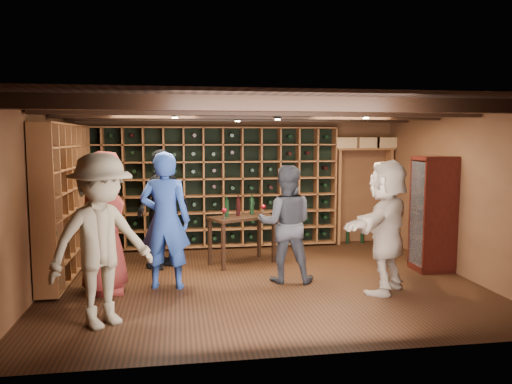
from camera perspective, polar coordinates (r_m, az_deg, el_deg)
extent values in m
plane|color=#331A0E|center=(7.30, 0.69, -10.18)|extent=(6.00, 6.00, 0.00)
plane|color=brown|center=(9.51, -1.83, 1.31)|extent=(6.00, 0.00, 6.00)
plane|color=brown|center=(4.63, 5.92, -3.86)|extent=(6.00, 0.00, 6.00)
plane|color=brown|center=(7.19, -23.60, -0.78)|extent=(0.00, 5.00, 5.00)
plane|color=brown|center=(8.11, 22.08, 0.02)|extent=(0.00, 5.00, 5.00)
plane|color=black|center=(7.02, 0.71, 9.80)|extent=(6.00, 6.00, 0.00)
cube|color=black|center=(5.45, 3.59, 10.01)|extent=(5.90, 0.18, 0.16)
cube|color=black|center=(6.52, 1.46, 9.38)|extent=(5.90, 0.18, 0.16)
cube|color=black|center=(7.61, -0.06, 8.92)|extent=(5.90, 0.18, 0.16)
cube|color=black|center=(8.69, -1.19, 8.57)|extent=(5.90, 0.18, 0.16)
cylinder|color=black|center=(6.92, -9.26, 8.87)|extent=(0.10, 0.10, 0.10)
cylinder|color=black|center=(7.46, 2.49, 8.74)|extent=(0.10, 0.10, 0.10)
cylinder|color=black|center=(7.10, 12.47, 8.73)|extent=(0.10, 0.10, 0.10)
cylinder|color=black|center=(8.17, -2.12, 8.51)|extent=(0.10, 0.10, 0.10)
cube|color=brown|center=(9.30, -4.91, 0.56)|extent=(4.65, 0.30, 2.20)
cube|color=black|center=(9.30, -4.91, 0.56)|extent=(4.56, 0.02, 2.16)
cube|color=brown|center=(7.96, -20.90, -0.77)|extent=(0.30, 2.65, 2.20)
cube|color=black|center=(7.96, -20.90, -0.77)|extent=(0.29, 0.02, 2.16)
cube|color=brown|center=(9.90, 12.26, 4.84)|extent=(1.15, 0.32, 0.04)
cube|color=brown|center=(10.16, 14.88, -0.40)|extent=(0.05, 0.28, 1.85)
cube|color=brown|center=(9.78, 9.30, -0.52)|extent=(0.05, 0.28, 1.85)
cube|color=tan|center=(9.76, 10.08, 5.57)|extent=(0.40, 0.30, 0.20)
cube|color=tan|center=(9.91, 12.55, 5.53)|extent=(0.40, 0.30, 0.20)
cube|color=tan|center=(10.05, 14.41, 5.49)|extent=(0.40, 0.30, 0.20)
cube|color=#380E0B|center=(8.35, 19.37, -8.08)|extent=(0.55, 0.50, 0.10)
cube|color=#380E0B|center=(8.19, 19.58, -2.30)|extent=(0.55, 0.50, 1.70)
cube|color=white|center=(8.07, 17.96, -2.37)|extent=(0.01, 0.46, 1.60)
cube|color=#380E0B|center=(8.19, 19.58, -2.30)|extent=(0.50, 0.44, 0.02)
sphere|color=#59260C|center=(8.16, 19.48, -1.61)|extent=(0.18, 0.18, 0.18)
imported|color=navy|center=(6.92, -10.34, -3.21)|extent=(0.75, 0.56, 1.88)
imported|color=black|center=(7.15, 3.43, -3.66)|extent=(0.93, 0.79, 1.67)
imported|color=maroon|center=(6.91, -17.04, -3.34)|extent=(0.67, 0.97, 1.89)
imported|color=black|center=(8.02, -10.53, -1.91)|extent=(1.06, 1.14, 1.88)
imported|color=#807159|center=(5.69, -17.26, -5.33)|extent=(1.40, 1.30, 1.90)
imported|color=gray|center=(6.88, 14.68, -3.79)|extent=(1.53, 1.55, 1.78)
cube|color=black|center=(8.14, -1.60, -2.92)|extent=(1.17, 0.91, 0.04)
cube|color=black|center=(7.79, -3.76, -6.29)|extent=(0.07, 0.07, 0.75)
cube|color=black|center=(8.30, 2.04, -5.51)|extent=(0.07, 0.07, 0.75)
cube|color=black|center=(8.16, -5.29, -5.73)|extent=(0.07, 0.07, 0.75)
cube|color=black|center=(8.65, 0.36, -5.03)|extent=(0.07, 0.07, 0.75)
cylinder|color=black|center=(8.02, -3.36, -1.89)|extent=(0.07, 0.07, 0.28)
cylinder|color=black|center=(8.13, -2.03, -1.78)|extent=(0.07, 0.07, 0.28)
cylinder|color=black|center=(8.27, -0.48, -1.64)|extent=(0.07, 0.07, 0.28)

